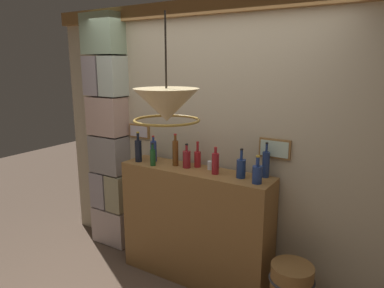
# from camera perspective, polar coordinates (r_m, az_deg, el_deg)

# --- Properties ---
(panelled_rear_partition) EXTENTS (3.73, 0.15, 2.63)m
(panelled_rear_partition) POSITION_cam_1_polar(r_m,az_deg,el_deg) (3.37, 2.73, 1.46)
(panelled_rear_partition) COLOR #BCAD8E
(panelled_rear_partition) RESTS_ON ground
(stone_pillar) EXTENTS (0.47, 0.29, 2.56)m
(stone_pillar) POSITION_cam_1_polar(r_m,az_deg,el_deg) (4.01, -13.13, 1.27)
(stone_pillar) COLOR #BFACA6
(stone_pillar) RESTS_ON ground
(bar_shelf_unit) EXTENTS (1.48, 0.36, 1.11)m
(bar_shelf_unit) POSITION_cam_1_polar(r_m,az_deg,el_deg) (3.43, 0.45, -13.05)
(bar_shelf_unit) COLOR olive
(bar_shelf_unit) RESTS_ON ground
(liquor_bottle_vermouth) EXTENTS (0.07, 0.07, 0.30)m
(liquor_bottle_vermouth) POSITION_cam_1_polar(r_m,az_deg,el_deg) (3.50, -8.70, -0.98)
(liquor_bottle_vermouth) COLOR black
(liquor_bottle_vermouth) RESTS_ON bar_shelf_unit
(liquor_bottle_scotch) EXTENTS (0.06, 0.06, 0.26)m
(liquor_bottle_scotch) POSITION_cam_1_polar(r_m,az_deg,el_deg) (3.49, -6.25, -1.08)
(liquor_bottle_scotch) COLOR navy
(liquor_bottle_scotch) RESTS_ON bar_shelf_unit
(liquor_bottle_whiskey) EXTENTS (0.06, 0.06, 0.24)m
(liquor_bottle_whiskey) POSITION_cam_1_polar(r_m,az_deg,el_deg) (3.08, 3.81, -3.10)
(liquor_bottle_whiskey) COLOR maroon
(liquor_bottle_whiskey) RESTS_ON bar_shelf_unit
(liquor_bottle_brandy) EXTENTS (0.08, 0.08, 0.25)m
(liquor_bottle_brandy) POSITION_cam_1_polar(r_m,az_deg,el_deg) (3.01, 7.96, -3.87)
(liquor_bottle_brandy) COLOR navy
(liquor_bottle_brandy) RESTS_ON bar_shelf_unit
(liquor_bottle_sherry) EXTENTS (0.05, 0.05, 0.22)m
(liquor_bottle_sherry) POSITION_cam_1_polar(r_m,az_deg,el_deg) (3.35, -6.37, -2.08)
(liquor_bottle_sherry) COLOR #1B4E22
(liquor_bottle_sherry) RESTS_ON bar_shelf_unit
(liquor_bottle_tequila) EXTENTS (0.06, 0.06, 0.24)m
(liquor_bottle_tequila) POSITION_cam_1_polar(r_m,az_deg,el_deg) (3.29, 0.90, -2.33)
(liquor_bottle_tequila) COLOR maroon
(liquor_bottle_tequila) RESTS_ON bar_shelf_unit
(liquor_bottle_amaro) EXTENTS (0.06, 0.06, 0.31)m
(liquor_bottle_amaro) POSITION_cam_1_polar(r_m,az_deg,el_deg) (3.33, -2.71, -1.38)
(liquor_bottle_amaro) COLOR brown
(liquor_bottle_amaro) RESTS_ON bar_shelf_unit
(liquor_bottle_rum) EXTENTS (0.07, 0.07, 0.23)m
(liquor_bottle_rum) POSITION_cam_1_polar(r_m,az_deg,el_deg) (3.27, -0.87, -2.42)
(liquor_bottle_rum) COLOR maroon
(liquor_bottle_rum) RESTS_ON bar_shelf_unit
(liquor_bottle_mezcal) EXTENTS (0.06, 0.06, 0.30)m
(liquor_bottle_mezcal) POSITION_cam_1_polar(r_m,az_deg,el_deg) (3.05, 11.89, -3.18)
(liquor_bottle_mezcal) COLOR navy
(liquor_bottle_mezcal) RESTS_ON bar_shelf_unit
(liquor_bottle_vodka) EXTENTS (0.08, 0.08, 0.23)m
(liquor_bottle_vodka) POSITION_cam_1_polar(r_m,az_deg,el_deg) (2.89, 10.53, -4.75)
(liquor_bottle_vodka) COLOR navy
(liquor_bottle_vodka) RESTS_ON bar_shelf_unit
(glass_tumbler_rocks) EXTENTS (0.06, 0.06, 0.08)m
(glass_tumbler_rocks) POSITION_cam_1_polar(r_m,az_deg,el_deg) (3.23, 3.01, -3.46)
(glass_tumbler_rocks) COLOR silver
(glass_tumbler_rocks) RESTS_ON bar_shelf_unit
(pendant_lamp) EXTENTS (0.42, 0.42, 0.65)m
(pendant_lamp) POSITION_cam_1_polar(r_m,az_deg,el_deg) (2.19, -4.15, 6.16)
(pendant_lamp) COLOR beige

